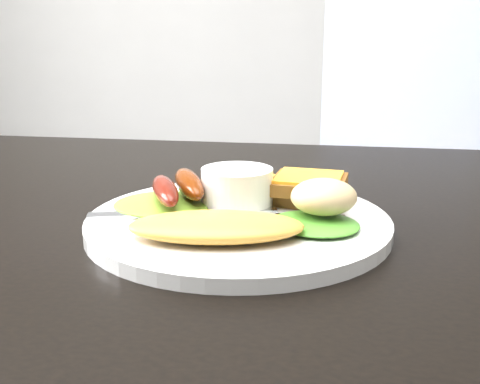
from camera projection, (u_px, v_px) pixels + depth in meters
dining_table at (244, 241)px, 0.53m from camera, size 1.20×0.80×0.04m
dining_chair at (404, 220)px, 1.48m from camera, size 0.62×0.62×0.06m
person at (387, 69)px, 1.05m from camera, size 0.65×0.46×1.72m
plate at (238, 223)px, 0.51m from camera, size 0.27×0.27×0.01m
lettuce_left at (164, 204)px, 0.53m from camera, size 0.10×0.09×0.01m
lettuce_right at (315, 223)px, 0.47m from camera, size 0.10×0.09×0.01m
omelette at (216, 226)px, 0.45m from camera, size 0.15×0.09×0.02m
sausage_a at (165, 190)px, 0.51m from camera, size 0.05×0.09×0.02m
sausage_b at (189, 184)px, 0.53m from camera, size 0.06×0.09×0.02m
ramekin at (237, 189)px, 0.53m from camera, size 0.08×0.08×0.04m
toast_a at (280, 191)px, 0.56m from camera, size 0.09×0.09×0.01m
toast_b at (309, 184)px, 0.54m from camera, size 0.08×0.08×0.01m
potato_salad at (324, 197)px, 0.48m from camera, size 0.07×0.07×0.03m
fork at (184, 214)px, 0.51m from camera, size 0.17×0.06×0.00m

